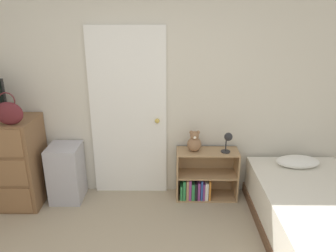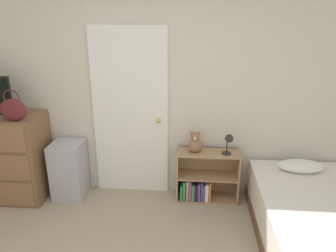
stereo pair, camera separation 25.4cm
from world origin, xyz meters
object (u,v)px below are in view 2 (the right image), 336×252
at_px(bookshelf, 202,180).
at_px(bed, 317,224).
at_px(storage_bin, 69,169).
at_px(teddy_bear, 195,143).
at_px(dresser, 2,157).
at_px(handbag, 13,109).
at_px(desk_lamp, 229,141).

bearing_deg(bookshelf, bed, -35.45).
relative_size(storage_bin, teddy_bear, 2.71).
distance_m(bookshelf, teddy_bear, 0.50).
bearing_deg(teddy_bear, dresser, -176.83).
xyz_separation_m(dresser, handbag, (0.34, -0.18, 0.65)).
bearing_deg(handbag, bed, -8.43).
xyz_separation_m(teddy_bear, bed, (1.18, -0.77, -0.48)).
relative_size(dresser, storage_bin, 1.52).
bearing_deg(storage_bin, teddy_bear, 1.83).
xyz_separation_m(dresser, bookshelf, (2.39, 0.13, -0.28)).
height_order(dresser, teddy_bear, dresser).
bearing_deg(bed, dresser, 169.53).
relative_size(teddy_bear, bed, 0.14).
bearing_deg(dresser, teddy_bear, 3.17).
distance_m(dresser, teddy_bear, 2.30).
bearing_deg(teddy_bear, storage_bin, -178.17).
distance_m(dresser, handbag, 0.75).
xyz_separation_m(storage_bin, bed, (2.70, -0.72, -0.10)).
height_order(storage_bin, desk_lamp, desk_lamp).
bearing_deg(bed, storage_bin, 165.08).
height_order(handbag, bookshelf, handbag).
xyz_separation_m(storage_bin, desk_lamp, (1.90, 0.01, 0.44)).
xyz_separation_m(handbag, teddy_bear, (1.95, 0.30, -0.45)).
xyz_separation_m(teddy_bear, desk_lamp, (0.38, -0.04, 0.06)).
bearing_deg(bed, teddy_bear, 147.01).
xyz_separation_m(dresser, bed, (3.47, -0.64, -0.28)).
height_order(dresser, bed, dresser).
relative_size(dresser, desk_lamp, 4.27).
bearing_deg(bookshelf, dresser, -176.92).
height_order(dresser, storage_bin, dresser).
xyz_separation_m(bookshelf, bed, (1.08, -0.77, 0.01)).
distance_m(dresser, desk_lamp, 2.68).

